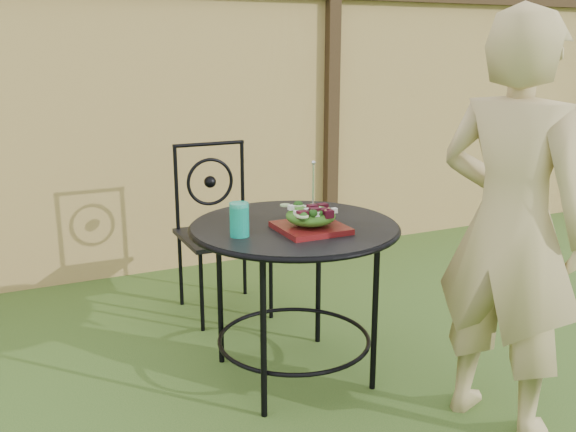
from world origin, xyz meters
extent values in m
cube|color=tan|center=(0.00, 2.20, 0.90)|extent=(8.00, 0.05, 1.80)
cube|color=black|center=(1.30, 2.15, 0.95)|extent=(0.09, 0.09, 1.90)
cylinder|color=black|center=(0.21, 0.49, 0.71)|extent=(0.90, 0.90, 0.02)
torus|color=black|center=(0.21, 0.49, 0.71)|extent=(0.92, 0.92, 0.02)
torus|color=black|center=(0.21, 0.49, 0.18)|extent=(0.70, 0.70, 0.02)
cylinder|color=black|center=(0.47, 0.75, 0.35)|extent=(0.03, 0.03, 0.71)
cylinder|color=black|center=(-0.05, 0.75, 0.35)|extent=(0.03, 0.03, 0.71)
cylinder|color=black|center=(-0.05, 0.23, 0.35)|extent=(0.03, 0.03, 0.71)
cylinder|color=black|center=(0.47, 0.23, 0.35)|extent=(0.03, 0.03, 0.71)
cube|color=black|center=(0.17, 1.33, 0.45)|extent=(0.46, 0.46, 0.03)
cylinder|color=black|center=(0.17, 1.54, 0.94)|extent=(0.42, 0.02, 0.02)
torus|color=black|center=(0.17, 1.54, 0.72)|extent=(0.28, 0.02, 0.28)
cylinder|color=black|center=(-0.03, 1.13, 0.22)|extent=(0.02, 0.02, 0.44)
cylinder|color=black|center=(0.37, 1.13, 0.22)|extent=(0.02, 0.02, 0.44)
cylinder|color=black|center=(-0.03, 1.53, 0.22)|extent=(0.02, 0.02, 0.44)
cylinder|color=black|center=(0.37, 1.53, 0.22)|extent=(0.02, 0.02, 0.44)
cylinder|color=black|center=(-0.03, 1.54, 0.70)|extent=(0.02, 0.02, 0.50)
cylinder|color=black|center=(0.37, 1.54, 0.70)|extent=(0.02, 0.02, 0.50)
imported|color=tan|center=(0.78, -0.19, 0.81)|extent=(0.57, 0.69, 1.62)
cube|color=#4D0B12|center=(0.22, 0.37, 0.74)|extent=(0.27, 0.27, 0.02)
ellipsoid|color=#235614|center=(0.22, 0.37, 0.79)|extent=(0.21, 0.21, 0.08)
cylinder|color=silver|center=(0.23, 0.37, 0.92)|extent=(0.01, 0.01, 0.18)
cylinder|color=#0EA386|center=(-0.07, 0.42, 0.79)|extent=(0.08, 0.08, 0.14)
camera|label=1|loc=(-0.96, -1.94, 1.47)|focal=40.00mm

